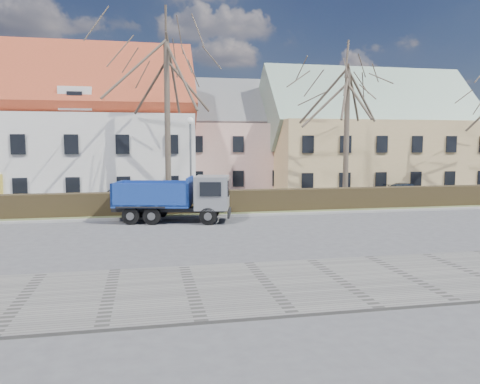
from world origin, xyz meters
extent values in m
plane|color=#49494C|center=(0.00, 0.00, 0.00)|extent=(120.00, 120.00, 0.00)
cube|color=slate|center=(0.00, -8.50, 0.04)|extent=(80.00, 5.00, 0.08)
cube|color=gray|center=(0.00, 4.60, 0.06)|extent=(80.00, 0.30, 0.12)
cube|color=#546036|center=(0.00, 6.20, 0.05)|extent=(80.00, 3.00, 0.10)
cube|color=black|center=(0.00, 6.00, 0.65)|extent=(60.00, 0.90, 1.30)
imported|color=black|center=(-4.85, 10.77, 0.61)|extent=(3.73, 1.81, 1.23)
imported|color=black|center=(16.37, 11.41, 0.56)|extent=(4.15, 2.70, 1.12)
camera|label=1|loc=(-3.42, -21.31, 4.14)|focal=35.00mm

